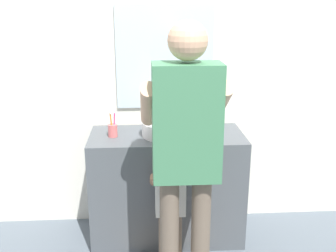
{
  "coord_description": "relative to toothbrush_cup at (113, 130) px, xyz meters",
  "views": [
    {
      "loc": [
        -0.18,
        -2.63,
        1.84
      ],
      "look_at": [
        0.0,
        0.15,
        0.98
      ],
      "focal_mm": 42.9,
      "sensor_mm": 36.0,
      "label": 1
    }
  ],
  "objects": [
    {
      "name": "vanity_cabinet",
      "position": [
        0.41,
        0.02,
        -0.49
      ],
      "size": [
        1.19,
        0.54,
        0.87
      ],
      "primitive_type": "cube",
      "color": "#4C5156",
      "rests_on": "ground"
    },
    {
      "name": "sink_basin",
      "position": [
        0.41,
        0.0,
        0.0
      ],
      "size": [
        0.38,
        0.38,
        0.11
      ],
      "color": "white",
      "rests_on": "vanity_cabinet"
    },
    {
      "name": "back_wall",
      "position": [
        0.41,
        0.34,
        0.43
      ],
      "size": [
        4.4,
        0.1,
        2.7
      ],
      "color": "silver",
      "rests_on": "ground"
    },
    {
      "name": "faucet",
      "position": [
        0.41,
        0.23,
        0.03
      ],
      "size": [
        0.18,
        0.14,
        0.18
      ],
      "color": "#B7BABF",
      "rests_on": "vanity_cabinet"
    },
    {
      "name": "adult_parent",
      "position": [
        0.49,
        -0.63,
        0.13
      ],
      "size": [
        0.54,
        0.57,
        1.75
      ],
      "color": "#6B5B4C",
      "rests_on": "ground"
    },
    {
      "name": "child_toddler",
      "position": [
        0.41,
        -0.38,
        -0.38
      ],
      "size": [
        0.28,
        0.28,
        0.91
      ],
      "color": "#6B5B4C",
      "rests_on": "ground"
    },
    {
      "name": "soap_bottle",
      "position": [
        0.77,
        0.04,
        0.01
      ],
      "size": [
        0.06,
        0.06,
        0.17
      ],
      "color": "#B27FC6",
      "rests_on": "vanity_cabinet"
    },
    {
      "name": "toothbrush_cup",
      "position": [
        0.0,
        0.0,
        0.0
      ],
      "size": [
        0.07,
        0.07,
        0.21
      ],
      "color": "#D86666",
      "rests_on": "vanity_cabinet"
    }
  ]
}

